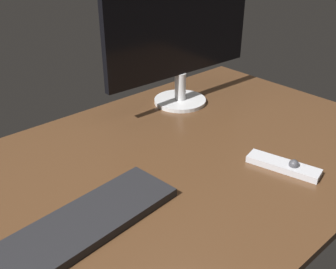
{
  "coord_description": "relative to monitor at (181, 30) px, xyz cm",
  "views": [
    {
      "loc": [
        -56.37,
        -63.68,
        56.61
      ],
      "look_at": [
        3.73,
        3.0,
        8.0
      ],
      "focal_mm": 41.92,
      "sensor_mm": 36.0,
      "label": 1
    }
  ],
  "objects": [
    {
      "name": "media_remote",
      "position": [
        -9.17,
        -47.53,
        -23.9
      ],
      "size": [
        9.14,
        18.8,
        3.38
      ],
      "rotation": [
        0.0,
        0.0,
        -1.32
      ],
      "color": "#B7B7BC",
      "rests_on": "desk"
    },
    {
      "name": "monitor",
      "position": [
        0.0,
        0.0,
        0.0
      ],
      "size": [
        57.09,
        17.74,
        44.75
      ],
      "rotation": [
        0.0,
        0.0,
        -0.04
      ],
      "color": "silver",
      "rests_on": "desk"
    },
    {
      "name": "keyboard",
      "position": [
        -57.51,
        -32.64,
        -23.89
      ],
      "size": [
        41.41,
        16.9,
        1.95
      ],
      "primitive_type": "cube",
      "rotation": [
        0.0,
        0.0,
        0.09
      ],
      "color": "black",
      "rests_on": "desk"
    },
    {
      "name": "desk",
      "position": [
        -29.85,
        -25.76,
        -25.87
      ],
      "size": [
        140.0,
        84.0,
        2.0
      ],
      "primitive_type": "cube",
      "color": "#4C301C",
      "rests_on": "ground"
    }
  ]
}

